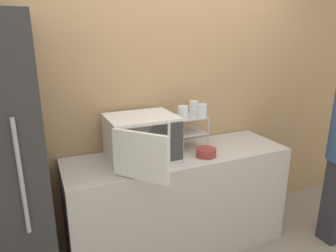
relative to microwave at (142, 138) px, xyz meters
The scene contains 8 objects.
wall_back 0.50m from the microwave, 44.15° to the left, with size 8.00×0.06×2.60m.
counter 0.69m from the microwave, ahead, with size 1.84×0.58×0.88m.
microwave is the anchor object (origin of this frame).
dish_rack 0.44m from the microwave, ahead, with size 0.27×0.24×0.28m.
glass_front_left 0.39m from the microwave, ahead, with size 0.08×0.08×0.11m.
glass_back_right 0.57m from the microwave, 14.62° to the left, with size 0.08×0.08×0.11m.
glass_front_right 0.55m from the microwave, ahead, with size 0.08×0.08×0.11m.
bowl 0.53m from the microwave, 19.06° to the right, with size 0.16×0.16×0.06m.
Camera 1 is at (-1.02, -1.74, 1.79)m, focal length 32.00 mm.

